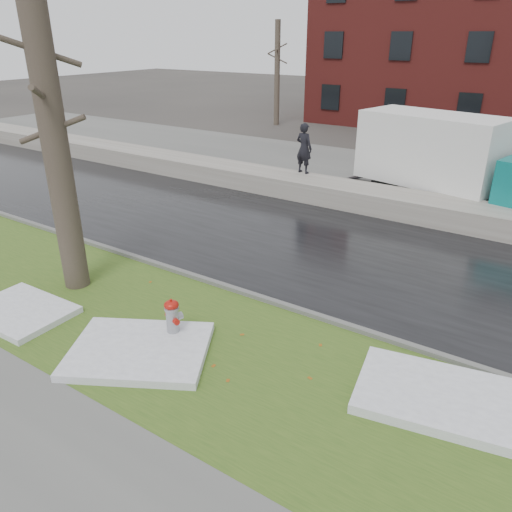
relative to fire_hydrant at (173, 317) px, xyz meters
The scene contains 16 objects.
ground 1.41m from the fire_hydrant, 86.56° to the left, with size 120.00×120.00×0.00m, color #47423D.
verge 0.51m from the fire_hydrant, 38.82° to the left, with size 60.00×4.50×0.04m, color #34531B.
sidewalk 3.72m from the fire_hydrant, 88.77° to the right, with size 60.00×3.00×0.05m, color slate.
road 5.84m from the fire_hydrant, 89.22° to the left, with size 60.00×7.00×0.03m, color black.
parking_lot 14.32m from the fire_hydrant, 89.68° to the left, with size 60.00×9.00×0.03m, color slate.
curb 2.36m from the fire_hydrant, 88.04° to the left, with size 60.00×0.15×0.14m, color slate.
snowbank 10.01m from the fire_hydrant, 89.55° to the left, with size 60.00×1.60×0.75m, color #A29D94.
bg_tree_left 26.34m from the fire_hydrant, 117.08° to the left, with size 1.40×1.62×6.50m.
bg_tree_center 28.09m from the fire_hydrant, 102.23° to the left, with size 1.40×1.62×6.50m.
fire_hydrant is the anchor object (origin of this frame).
tree 4.85m from the fire_hydrant, behind, with size 1.34×1.51×7.34m.
box_truck 12.26m from the fire_hydrant, 78.52° to the left, with size 9.53×3.78×3.15m.
worker 11.06m from the fire_hydrant, 105.18° to the left, with size 0.69×0.46×1.90m, color black.
snow_patch_near 0.90m from the fire_hydrant, 102.15° to the right, with size 2.60×2.00×0.16m, color white.
snow_patch_far 3.68m from the fire_hydrant, 161.08° to the right, with size 2.20×1.60×0.14m, color white.
snow_patch_side 5.20m from the fire_hydrant, 11.77° to the left, with size 2.80×1.80×0.18m, color white.
Camera 1 is at (6.10, -7.54, 5.74)m, focal length 35.00 mm.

